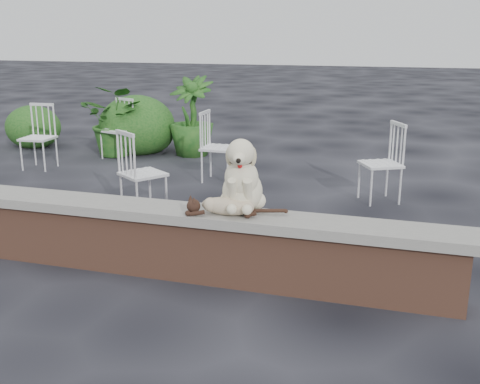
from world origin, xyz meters
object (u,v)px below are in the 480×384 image
(potted_plant_b, at_px, (191,116))
(cat, at_px, (227,205))
(chair_d, at_px, (381,163))
(potted_plant_a, at_px, (117,121))
(chair_c, at_px, (143,172))
(chair_b, at_px, (117,129))
(chair_a, at_px, (38,137))
(dog, at_px, (242,173))
(chair_e, at_px, (219,147))

(potted_plant_b, bearing_deg, cat, -65.39)
(chair_d, xyz_separation_m, potted_plant_a, (-4.23, 1.44, 0.10))
(chair_c, height_order, chair_b, same)
(potted_plant_b, bearing_deg, chair_d, -30.44)
(chair_c, xyz_separation_m, potted_plant_a, (-1.77, 2.68, 0.10))
(chair_c, relative_size, potted_plant_a, 0.82)
(cat, relative_size, potted_plant_b, 0.73)
(cat, distance_m, chair_a, 4.91)
(chair_b, distance_m, potted_plant_a, 0.25)
(chair_c, relative_size, chair_d, 1.00)
(chair_c, relative_size, chair_b, 1.00)
(dog, bearing_deg, chair_d, 59.39)
(cat, distance_m, chair_b, 5.04)
(chair_d, xyz_separation_m, chair_b, (-4.13, 1.24, 0.00))
(potted_plant_a, bearing_deg, chair_b, -61.41)
(dog, bearing_deg, cat, -128.67)
(chair_a, height_order, potted_plant_a, potted_plant_a)
(cat, xyz_separation_m, chair_d, (1.01, 2.72, -0.19))
(cat, xyz_separation_m, chair_e, (-1.12, 3.08, -0.19))
(chair_d, height_order, potted_plant_a, potted_plant_a)
(chair_a, bearing_deg, chair_b, 46.11)
(dog, height_order, chair_c, dog)
(dog, relative_size, chair_e, 0.65)
(chair_e, relative_size, chair_d, 1.00)
(chair_c, bearing_deg, potted_plant_a, -21.93)
(chair_e, relative_size, potted_plant_a, 0.82)
(chair_c, distance_m, chair_d, 2.76)
(chair_a, bearing_deg, chair_e, -3.41)
(dog, height_order, chair_e, dog)
(cat, bearing_deg, dog, 51.33)
(chair_c, height_order, potted_plant_b, potted_plant_b)
(dog, bearing_deg, chair_e, 101.67)
(dog, distance_m, chair_d, 2.76)
(chair_b, bearing_deg, chair_d, 1.32)
(dog, height_order, chair_d, dog)
(cat, bearing_deg, chair_c, 123.88)
(chair_b, bearing_deg, cat, -33.74)
(chair_b, distance_m, potted_plant_b, 1.20)
(dog, distance_m, chair_a, 4.90)
(cat, bearing_deg, chair_e, 99.38)
(dog, xyz_separation_m, chair_d, (0.93, 2.57, -0.42))
(dog, bearing_deg, chair_c, 128.46)
(chair_a, distance_m, potted_plant_b, 2.38)
(potted_plant_a, bearing_deg, chair_d, -18.77)
(chair_d, bearing_deg, chair_e, -127.34)
(dog, bearing_deg, chair_a, 133.68)
(chair_e, height_order, chair_c, same)
(dog, relative_size, potted_plant_a, 0.54)
(cat, relative_size, chair_e, 0.99)
(chair_c, bearing_deg, chair_b, -21.57)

